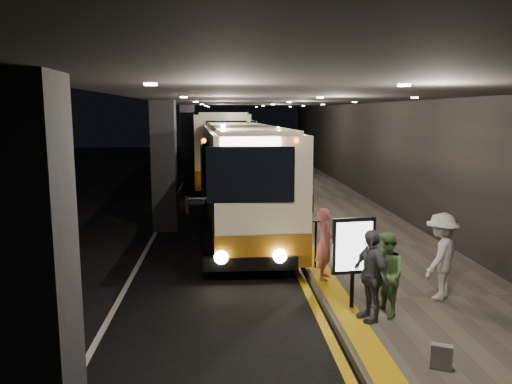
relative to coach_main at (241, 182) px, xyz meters
name	(u,v)px	position (x,y,z in m)	size (l,w,h in m)	color
ground	(206,263)	(-1.09, -3.74, -1.67)	(90.00, 90.00, 0.00)	black
lane_line_white	(161,223)	(-2.89, 1.26, -1.66)	(0.12, 50.00, 0.01)	silver
kerb_stripe_yellow	(274,221)	(1.26, 1.26, -1.66)	(0.18, 50.00, 0.01)	gold
sidewalk	(338,219)	(3.66, 1.26, -1.59)	(4.50, 50.00, 0.15)	#514C44
tactile_strip	(288,217)	(1.76, 1.26, -1.51)	(0.50, 50.00, 0.01)	gold
terminal_wall	(401,140)	(5.91, 1.26, 1.33)	(0.10, 50.00, 6.00)	black
support_columns	(164,166)	(-2.59, 0.26, 0.53)	(0.80, 24.80, 4.40)	black
canopy	(279,95)	(1.41, 1.26, 2.93)	(9.00, 50.00, 0.40)	black
coach_main	(241,182)	(0.00, 0.00, 0.00)	(2.92, 11.23, 3.47)	beige
coach_second	(229,150)	(-0.22, 12.14, 0.20)	(3.37, 12.49, 3.88)	beige
coach_third	(229,138)	(0.01, 28.09, 0.04)	(2.75, 11.35, 3.54)	beige
passenger_boarding	(325,244)	(1.71, -5.63, -0.67)	(0.62, 0.40, 1.69)	#A8534E
passenger_waiting_green	(386,275)	(2.44, -7.80, -0.70)	(0.79, 0.49, 1.62)	#577A44
passenger_waiting_white	(441,256)	(3.86, -7.00, -0.61)	(1.18, 0.55, 1.82)	beige
passenger_waiting_grey	(371,275)	(2.09, -7.97, -0.65)	(1.02, 0.52, 1.74)	#444548
bag_polka	(441,357)	(2.65, -9.83, -1.32)	(0.32, 0.14, 0.38)	black
info_sign	(353,248)	(1.91, -7.38, -0.28)	(0.87, 0.22, 1.83)	black
stanchion_post	(316,245)	(1.66, -4.80, -0.92)	(0.05, 0.05, 1.20)	black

